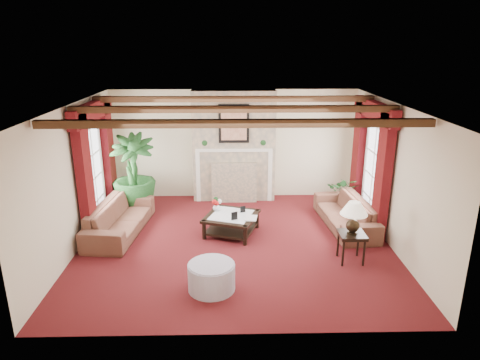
{
  "coord_description": "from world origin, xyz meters",
  "views": [
    {
      "loc": [
        -0.08,
        -7.62,
        3.79
      ],
      "look_at": [
        0.1,
        0.4,
        1.18
      ],
      "focal_mm": 32.0,
      "sensor_mm": 36.0,
      "label": 1
    }
  ],
  "objects_px": {
    "potted_palm": "(134,190)",
    "sofa_left": "(119,213)",
    "side_table": "(351,247)",
    "sofa_right": "(346,208)",
    "coffee_table": "(231,224)",
    "ottoman": "(211,277)"
  },
  "relations": [
    {
      "from": "sofa_left",
      "to": "side_table",
      "type": "height_order",
      "value": "sofa_left"
    },
    {
      "from": "sofa_right",
      "to": "coffee_table",
      "type": "xyz_separation_m",
      "value": [
        -2.44,
        -0.3,
        -0.21
      ]
    },
    {
      "from": "sofa_right",
      "to": "coffee_table",
      "type": "bearing_deg",
      "value": -87.93
    },
    {
      "from": "potted_palm",
      "to": "sofa_right",
      "type": "bearing_deg",
      "value": -12.17
    },
    {
      "from": "sofa_left",
      "to": "coffee_table",
      "type": "bearing_deg",
      "value": -86.0
    },
    {
      "from": "side_table",
      "to": "sofa_right",
      "type": "bearing_deg",
      "value": 78.95
    },
    {
      "from": "sofa_left",
      "to": "side_table",
      "type": "bearing_deg",
      "value": -100.26
    },
    {
      "from": "sofa_left",
      "to": "ottoman",
      "type": "height_order",
      "value": "sofa_left"
    },
    {
      "from": "potted_palm",
      "to": "sofa_left",
      "type": "bearing_deg",
      "value": -92.52
    },
    {
      "from": "potted_palm",
      "to": "coffee_table",
      "type": "relative_size",
      "value": 1.94
    },
    {
      "from": "side_table",
      "to": "coffee_table",
      "type": "bearing_deg",
      "value": 150.36
    },
    {
      "from": "side_table",
      "to": "potted_palm",
      "type": "bearing_deg",
      "value": 150.04
    },
    {
      "from": "potted_palm",
      "to": "ottoman",
      "type": "distance_m",
      "value": 3.92
    },
    {
      "from": "sofa_left",
      "to": "potted_palm",
      "type": "relative_size",
      "value": 1.17
    },
    {
      "from": "sofa_left",
      "to": "side_table",
      "type": "xyz_separation_m",
      "value": [
        4.44,
        -1.3,
        -0.15
      ]
    },
    {
      "from": "side_table",
      "to": "ottoman",
      "type": "relative_size",
      "value": 0.72
    },
    {
      "from": "sofa_right",
      "to": "side_table",
      "type": "xyz_separation_m",
      "value": [
        -0.3,
        -1.52,
        -0.14
      ]
    },
    {
      "from": "coffee_table",
      "to": "side_table",
      "type": "relative_size",
      "value": 1.82
    },
    {
      "from": "sofa_right",
      "to": "sofa_left",
      "type": "bearing_deg",
      "value": -92.33
    },
    {
      "from": "potted_palm",
      "to": "side_table",
      "type": "relative_size",
      "value": 3.52
    },
    {
      "from": "sofa_right",
      "to": "ottoman",
      "type": "height_order",
      "value": "sofa_right"
    },
    {
      "from": "potted_palm",
      "to": "side_table",
      "type": "xyz_separation_m",
      "value": [
        4.39,
        -2.53,
        -0.24
      ]
    }
  ]
}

